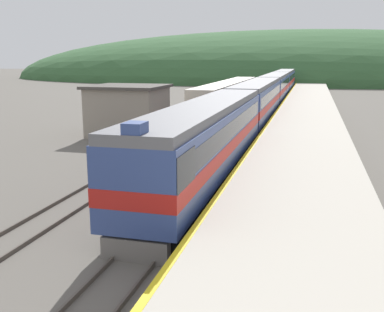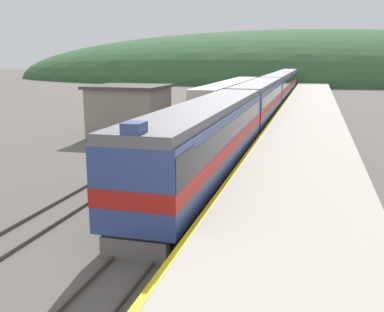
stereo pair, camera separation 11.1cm
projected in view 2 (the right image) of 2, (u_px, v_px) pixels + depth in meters
The scene contains 10 objects.
track_main at pixel (275, 104), 64.45m from camera, with size 1.52×180.00×0.16m.
track_siding at pixel (241, 103), 65.73m from camera, with size 1.52×180.00×0.16m.
platform at pixel (308, 120), 44.23m from camera, with size 6.37×140.00×1.14m.
distant_hills at pixel (297, 80), 138.79m from camera, with size 187.06×84.18×29.84m.
station_shed at pixel (130, 110), 38.74m from camera, with size 6.33×5.95×4.29m.
express_train_lead_car at pixel (207, 139), 24.09m from camera, with size 3.02×21.49×4.59m.
carriage_second at pixel (259, 101), 45.51m from camera, with size 3.01×21.72×4.23m.
carriage_third at pixel (277, 87), 66.81m from camera, with size 3.01×21.72×4.23m.
carriage_fourth at pixel (287, 80), 88.11m from camera, with size 3.01×21.72×4.23m.
siding_train at pixel (230, 95), 57.49m from camera, with size 2.90×31.25×3.60m.
Camera 2 is at (5.46, 4.57, 6.57)m, focal length 42.00 mm.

